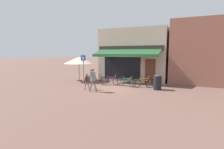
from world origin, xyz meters
TOP-DOWN VIEW (x-y plane):
  - ground_plane at (0.00, 0.00)m, footprint 160.00×160.00m
  - shop_front at (0.33, 4.64)m, footprint 6.44×4.64m
  - neighbour_building at (6.68, 5.16)m, footprint 5.85×4.00m
  - bike_rack_rail at (0.93, 1.08)m, footprint 3.22×0.04m
  - bicycle_purple at (-0.46, 0.85)m, footprint 1.56×0.81m
  - bicycle_green at (0.90, 0.86)m, footprint 1.73×0.52m
  - bicycle_orange at (2.23, 1.01)m, footprint 1.71×0.75m
  - pedestrian_adult at (-0.52, -1.85)m, footprint 0.54×0.55m
  - pedestrian_child at (-1.26, -1.42)m, footprint 0.46×0.40m
  - litter_bin at (3.36, 0.64)m, footprint 0.58×0.58m
  - parking_sign at (-2.69, 0.27)m, footprint 0.44×0.07m
  - cafe_parasol at (-4.12, 1.66)m, footprint 2.74×2.74m

SIDE VIEW (x-z plane):
  - ground_plane at x=0.00m, z-range 0.00..0.00m
  - bicycle_green at x=0.90m, z-range -0.05..0.76m
  - bicycle_purple at x=-0.46m, z-range -0.05..0.79m
  - bicycle_orange at x=2.23m, z-range -0.06..0.82m
  - bike_rack_rail at x=0.93m, z-range 0.18..0.75m
  - litter_bin at x=3.36m, z-range 0.00..1.12m
  - pedestrian_child at x=-1.26m, z-range 0.15..1.35m
  - pedestrian_adult at x=-0.52m, z-range 0.18..1.79m
  - parking_sign at x=-2.69m, z-range 0.28..2.78m
  - cafe_parasol at x=-4.12m, z-range 0.82..3.09m
  - shop_front at x=0.33m, z-range 0.00..4.91m
  - neighbour_building at x=6.68m, z-range 0.00..5.39m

